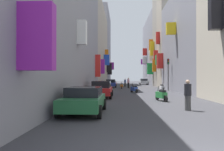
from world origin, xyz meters
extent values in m
plane|color=#38383D|center=(0.00, 30.00, 0.00)|extent=(140.00, 140.00, 0.00)
cube|color=gray|center=(-8.00, 11.96, 6.14)|extent=(6.00, 23.92, 12.27)
cube|color=purple|center=(-4.47, 2.43, 3.03)|extent=(1.07, 0.43, 2.05)
cube|color=red|center=(-4.68, 21.29, 3.25)|extent=(0.63, 0.40, 2.71)
cube|color=white|center=(-4.68, 10.81, 5.01)|extent=(0.65, 0.59, 1.71)
cube|color=#9E9384|center=(-8.00, 33.97, 7.37)|extent=(6.00, 20.11, 14.75)
cube|color=blue|center=(-4.48, 33.89, 5.04)|extent=(1.04, 0.49, 1.92)
cube|color=purple|center=(-4.65, 26.89, 3.45)|extent=(0.71, 0.47, 2.17)
cube|color=black|center=(-4.49, 41.87, 3.86)|extent=(1.01, 0.58, 1.69)
cube|color=orange|center=(-4.67, 36.85, 5.94)|extent=(0.67, 0.39, 2.84)
cube|color=gray|center=(-8.00, 52.01, 9.79)|extent=(6.00, 15.97, 19.59)
cube|color=black|center=(-4.48, 44.77, 3.86)|extent=(1.05, 0.42, 2.70)
cube|color=purple|center=(-4.31, 49.23, 4.78)|extent=(1.38, 0.44, 1.87)
cube|color=black|center=(4.58, 10.48, 6.65)|extent=(0.84, 0.58, 3.18)
cube|color=gray|center=(8.00, 23.07, 6.50)|extent=(6.00, 15.69, 13.00)
cube|color=yellow|center=(4.40, 22.10, 7.92)|extent=(1.19, 0.49, 1.50)
cube|color=red|center=(4.51, 29.85, 4.51)|extent=(0.98, 0.44, 2.47)
cube|color=#9E9384|center=(8.00, 33.33, 10.39)|extent=(6.00, 4.81, 20.78)
cube|color=green|center=(4.57, 31.85, 4.83)|extent=(0.86, 0.54, 1.67)
cube|color=red|center=(4.68, 32.55, 8.78)|extent=(0.64, 0.44, 2.12)
cube|color=red|center=(4.61, 34.49, 5.96)|extent=(0.77, 0.42, 1.79)
cube|color=gray|center=(8.00, 38.26, 9.50)|extent=(6.00, 5.06, 19.00)
cube|color=green|center=(4.37, 40.08, 3.67)|extent=(1.25, 0.57, 2.37)
cube|color=yellow|center=(4.58, 38.29, 7.73)|extent=(0.85, 0.36, 2.91)
cube|color=orange|center=(4.65, 36.39, 4.23)|extent=(0.70, 0.41, 2.58)
cube|color=orange|center=(4.58, 40.16, 8.58)|extent=(0.83, 0.39, 2.74)
cube|color=white|center=(4.57, 39.73, 6.41)|extent=(0.86, 0.38, 2.20)
cube|color=gray|center=(8.00, 50.40, 8.53)|extent=(6.00, 19.21, 17.06)
cube|color=purple|center=(4.31, 51.95, 6.10)|extent=(1.38, 0.60, 1.44)
cube|color=red|center=(4.46, 50.12, 8.53)|extent=(1.08, 0.49, 1.85)
cube|color=white|center=(4.44, 50.13, 6.36)|extent=(1.11, 0.63, 1.83)
cube|color=#236638|center=(-3.74, 6.47, 0.58)|extent=(1.82, 3.94, 0.55)
cube|color=black|center=(-3.74, 6.67, 1.08)|extent=(1.60, 2.21, 0.46)
cylinder|color=black|center=(-2.83, 5.17, 0.30)|extent=(0.18, 0.60, 0.60)
cylinder|color=black|center=(-4.65, 5.17, 0.30)|extent=(0.18, 0.60, 0.60)
cylinder|color=black|center=(-2.83, 7.78, 0.30)|extent=(0.18, 0.60, 0.60)
cylinder|color=black|center=(-4.65, 7.78, 0.30)|extent=(0.18, 0.60, 0.60)
cube|color=#B7B7BC|center=(3.97, 48.84, 0.63)|extent=(1.85, 4.47, 0.66)
cube|color=black|center=(3.97, 48.62, 1.23)|extent=(1.63, 2.51, 0.54)
cylinder|color=black|center=(3.05, 50.32, 0.30)|extent=(0.18, 0.60, 0.60)
cylinder|color=black|center=(4.90, 50.32, 0.30)|extent=(0.18, 0.60, 0.60)
cylinder|color=black|center=(3.05, 47.36, 0.30)|extent=(0.18, 0.60, 0.60)
cylinder|color=black|center=(4.90, 47.36, 0.30)|extent=(0.18, 0.60, 0.60)
cube|color=#B21E1E|center=(-3.63, 14.74, 0.59)|extent=(1.78, 4.30, 0.59)
cube|color=black|center=(-3.63, 14.95, 1.18)|extent=(1.57, 2.41, 0.59)
cylinder|color=black|center=(-2.74, 13.32, 0.30)|extent=(0.18, 0.60, 0.60)
cylinder|color=black|center=(-4.52, 13.32, 0.30)|extent=(0.18, 0.60, 0.60)
cylinder|color=black|center=(-2.74, 16.16, 0.30)|extent=(0.18, 0.60, 0.60)
cylinder|color=black|center=(-4.52, 16.16, 0.30)|extent=(0.18, 0.60, 0.60)
cube|color=navy|center=(-3.69, 33.69, 0.59)|extent=(1.82, 4.21, 0.59)
cube|color=black|center=(-3.69, 33.90, 1.18)|extent=(1.61, 2.36, 0.58)
cylinder|color=black|center=(-2.78, 32.30, 0.30)|extent=(0.18, 0.60, 0.60)
cylinder|color=black|center=(-4.60, 32.30, 0.30)|extent=(0.18, 0.60, 0.60)
cylinder|color=black|center=(-2.78, 35.08, 0.30)|extent=(0.18, 0.60, 0.60)
cylinder|color=black|center=(-4.60, 35.08, 0.30)|extent=(0.18, 0.60, 0.60)
cube|color=#287F3D|center=(1.20, 12.09, 0.46)|extent=(0.73, 1.21, 0.45)
cube|color=black|center=(1.25, 11.89, 0.77)|extent=(0.46, 0.63, 0.16)
cylinder|color=#4C4C51|center=(1.05, 12.64, 0.79)|extent=(0.13, 0.28, 0.68)
cylinder|color=black|center=(1.01, 12.78, 0.24)|extent=(0.23, 0.49, 0.48)
cylinder|color=black|center=(1.39, 11.41, 0.24)|extent=(0.23, 0.49, 0.48)
cube|color=orange|center=(-1.72, 29.38, 0.46)|extent=(0.45, 1.22, 0.45)
cube|color=black|center=(-1.72, 29.61, 0.77)|extent=(0.32, 0.56, 0.16)
cylinder|color=#4C4C51|center=(-1.72, 28.78, 0.79)|extent=(0.06, 0.27, 0.68)
cylinder|color=black|center=(-1.72, 28.62, 0.24)|extent=(0.10, 0.48, 0.48)
cylinder|color=black|center=(-1.73, 30.14, 0.24)|extent=(0.10, 0.48, 0.48)
cube|color=#2D4CAD|center=(-0.32, 20.44, 0.46)|extent=(0.81, 1.15, 0.45)
cube|color=black|center=(-0.25, 20.25, 0.77)|extent=(0.51, 0.64, 0.16)
cylinder|color=#4C4C51|center=(-0.52, 20.93, 0.79)|extent=(0.16, 0.28, 0.68)
cylinder|color=black|center=(-0.57, 21.06, 0.24)|extent=(0.27, 0.48, 0.48)
cylinder|color=black|center=(-0.07, 19.82, 0.24)|extent=(0.27, 0.48, 0.48)
cube|color=#ADADB2|center=(-3.50, 51.79, 0.46)|extent=(0.84, 1.21, 0.45)
cube|color=black|center=(-3.42, 51.99, 0.77)|extent=(0.51, 0.64, 0.16)
cylinder|color=#4C4C51|center=(-3.72, 51.27, 0.79)|extent=(0.16, 0.28, 0.68)
cylinder|color=black|center=(-3.78, 51.14, 0.24)|extent=(0.28, 0.48, 0.48)
cylinder|color=black|center=(-3.23, 52.44, 0.24)|extent=(0.28, 0.48, 0.48)
cube|color=red|center=(-3.05, 39.90, 0.46)|extent=(0.60, 1.11, 0.45)
cube|color=black|center=(-3.08, 39.70, 0.77)|extent=(0.40, 0.60, 0.16)
cylinder|color=#4C4C51|center=(-2.96, 40.42, 0.79)|extent=(0.10, 0.28, 0.68)
cylinder|color=black|center=(-2.94, 40.55, 0.24)|extent=(0.17, 0.49, 0.48)
cylinder|color=black|center=(-3.15, 39.25, 0.24)|extent=(0.17, 0.49, 0.48)
cube|color=silver|center=(3.69, 24.04, 0.46)|extent=(0.45, 1.07, 0.45)
cube|color=black|center=(3.69, 24.24, 0.77)|extent=(0.33, 0.56, 0.16)
cylinder|color=#4C4C51|center=(3.70, 23.51, 0.79)|extent=(0.06, 0.27, 0.68)
cylinder|color=black|center=(3.70, 23.38, 0.24)|extent=(0.11, 0.48, 0.48)
cylinder|color=black|center=(3.68, 24.70, 0.24)|extent=(0.11, 0.48, 0.48)
cylinder|color=#2B2B2B|center=(-1.00, 37.51, 0.38)|extent=(0.45, 0.45, 0.76)
cylinder|color=#335199|center=(-1.00, 37.51, 1.06)|extent=(0.54, 0.54, 0.60)
sphere|color=tan|center=(-1.00, 37.51, 1.46)|extent=(0.21, 0.21, 0.21)
cylinder|color=#3D3D3D|center=(1.74, 7.60, 0.40)|extent=(0.40, 0.40, 0.81)
cylinder|color=black|center=(1.74, 7.60, 1.13)|extent=(0.48, 0.48, 0.64)
sphere|color=tan|center=(1.74, 7.60, 1.56)|extent=(0.22, 0.22, 0.22)
cylinder|color=black|center=(-0.57, 31.24, 0.43)|extent=(0.36, 0.36, 0.86)
cylinder|color=pink|center=(-0.57, 31.24, 1.20)|extent=(0.43, 0.43, 0.68)
sphere|color=tan|center=(-0.57, 31.24, 1.66)|extent=(0.23, 0.23, 0.23)
cylinder|color=#2D2D2D|center=(4.55, 24.30, 1.80)|extent=(0.12, 0.12, 3.60)
cube|color=black|center=(4.55, 24.30, 3.98)|extent=(0.26, 0.26, 0.75)
sphere|color=red|center=(4.55, 24.16, 4.23)|extent=(0.14, 0.14, 0.14)
sphere|color=orange|center=(4.55, 24.16, 3.98)|extent=(0.14, 0.14, 0.14)
sphere|color=green|center=(4.55, 24.16, 3.73)|extent=(0.14, 0.14, 0.14)
camera|label=1|loc=(-1.92, -3.68, 1.79)|focal=32.77mm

